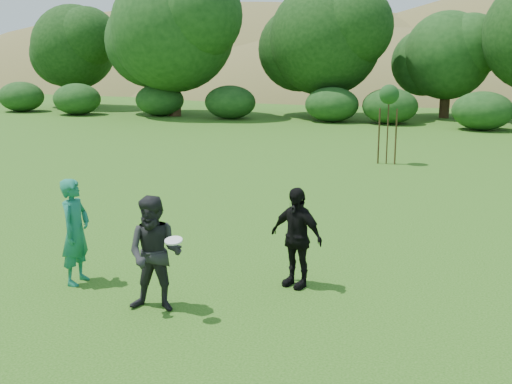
{
  "coord_description": "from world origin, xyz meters",
  "views": [
    {
      "loc": [
        4.05,
        -9.61,
        4.05
      ],
      "look_at": [
        0.0,
        3.0,
        1.1
      ],
      "focal_mm": 45.0,
      "sensor_mm": 36.0,
      "label": 1
    }
  ],
  "objects_px": {
    "player_teal": "(75,231)",
    "player_black": "(296,237)",
    "sapling": "(389,97)",
    "player_grey": "(155,254)"
  },
  "relations": [
    {
      "from": "player_black",
      "to": "sapling",
      "type": "distance_m",
      "value": 13.0
    },
    {
      "from": "player_grey",
      "to": "player_black",
      "type": "height_order",
      "value": "player_grey"
    },
    {
      "from": "player_teal",
      "to": "player_black",
      "type": "bearing_deg",
      "value": -76.84
    },
    {
      "from": "sapling",
      "to": "player_grey",
      "type": "bearing_deg",
      "value": -97.5
    },
    {
      "from": "player_teal",
      "to": "player_grey",
      "type": "distance_m",
      "value": 2.0
    },
    {
      "from": "player_teal",
      "to": "sapling",
      "type": "relative_size",
      "value": 0.66
    },
    {
      "from": "player_grey",
      "to": "sapling",
      "type": "distance_m",
      "value": 14.82
    },
    {
      "from": "player_grey",
      "to": "player_black",
      "type": "bearing_deg",
      "value": 34.71
    },
    {
      "from": "player_grey",
      "to": "player_black",
      "type": "distance_m",
      "value": 2.51
    },
    {
      "from": "player_teal",
      "to": "player_black",
      "type": "relative_size",
      "value": 1.07
    }
  ]
}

